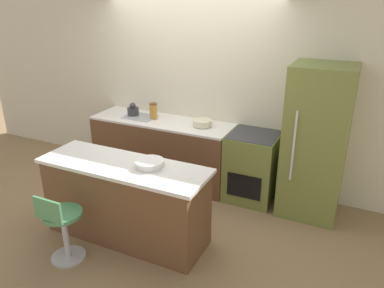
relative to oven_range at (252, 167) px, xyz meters
name	(u,v)px	position (x,y,z in m)	size (l,w,h in m)	color
ground_plane	(171,191)	(-1.04, -0.33, -0.45)	(14.00, 14.00, 0.00)	#8E704C
wall_back	(192,89)	(-1.04, 0.35, 0.85)	(8.00, 0.06, 2.60)	beige
back_counter	(162,150)	(-1.35, 0.00, 0.00)	(2.05, 0.63, 0.90)	brown
kitchen_island	(126,201)	(-0.99, -1.43, 0.00)	(1.87, 0.63, 0.89)	brown
oven_range	(252,167)	(0.00, 0.00, 0.00)	(0.62, 0.64, 0.90)	olive
refrigerator	(315,143)	(0.75, -0.01, 0.47)	(0.70, 0.68, 1.84)	olive
stool_chair	(62,227)	(-1.33, -2.04, -0.06)	(0.39, 0.39, 0.78)	#B7B7BC
kettle	(133,110)	(-1.83, 0.02, 0.52)	(0.17, 0.17, 0.18)	#333338
mixing_bowl	(202,123)	(-0.73, 0.02, 0.49)	(0.25, 0.25, 0.08)	beige
canister_jar	(153,111)	(-1.48, 0.02, 0.56)	(0.11, 0.11, 0.22)	#B77F33
fruit_bowl	(150,163)	(-0.70, -1.36, 0.48)	(0.30, 0.30, 0.07)	white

